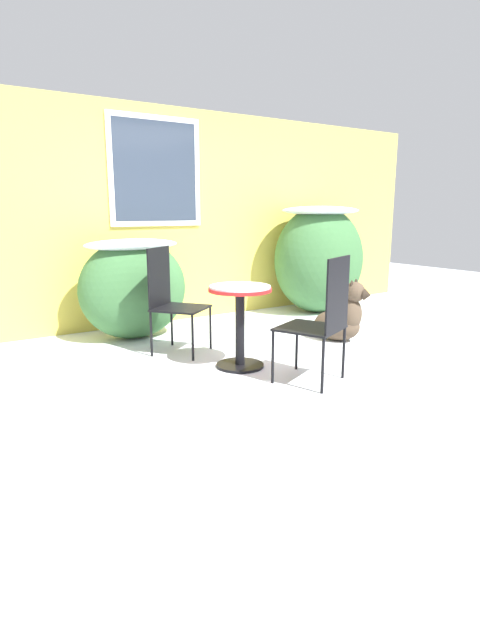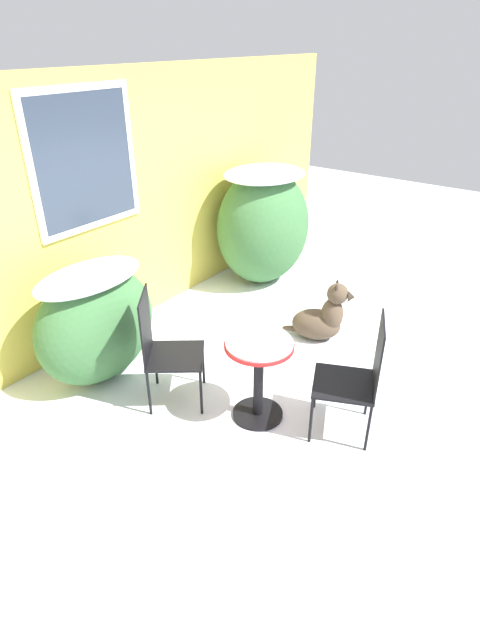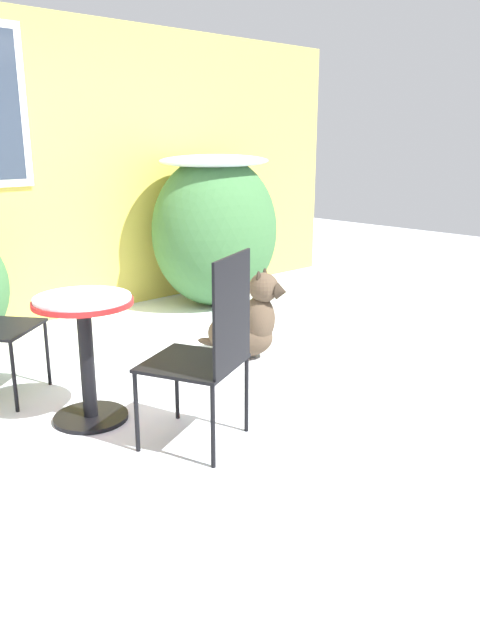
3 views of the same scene
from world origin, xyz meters
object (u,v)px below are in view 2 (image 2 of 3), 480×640
patio_table (259,365)px  patio_chair_far_side (358,375)px  patio_chair_near_table (163,346)px  dog (322,318)px

patio_table → patio_chair_far_side: patio_chair_far_side is taller
patio_chair_far_side → patio_table: bearing=-90.8°
patio_chair_near_table → patio_table: bearing=-107.2°
patio_chair_far_side → dog: size_ratio=1.47×
patio_table → patio_chair_near_table: bearing=110.3°
patio_chair_near_table → patio_chair_far_side: size_ratio=1.00×
patio_chair_near_table → patio_chair_far_side: 1.61m
patio_chair_far_side → dog: (1.12, 0.88, -0.31)m
patio_table → patio_chair_far_side: size_ratio=0.71×
patio_chair_far_side → dog: 1.46m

